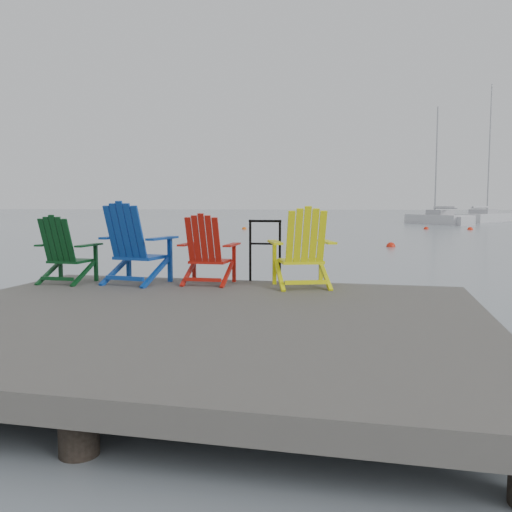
% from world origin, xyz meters
% --- Properties ---
extents(ground, '(400.00, 400.00, 0.00)m').
position_xyz_m(ground, '(0.00, 0.00, 0.00)').
color(ground, slate).
rests_on(ground, ground).
extents(dock, '(6.00, 5.00, 1.40)m').
position_xyz_m(dock, '(0.00, 0.00, 0.35)').
color(dock, '#2B2926').
rests_on(dock, ground).
extents(handrail, '(0.48, 0.04, 0.90)m').
position_xyz_m(handrail, '(0.25, 2.45, 1.04)').
color(handrail, black).
rests_on(handrail, dock).
extents(chair_green, '(0.77, 0.72, 0.94)m').
position_xyz_m(chair_green, '(-2.48, 1.63, 0.98)').
color(chair_green, '#093514').
rests_on(chair_green, dock).
extents(chair_blue, '(0.98, 0.92, 1.13)m').
position_xyz_m(chair_blue, '(-1.49, 1.80, 1.07)').
color(chair_blue, navy).
rests_on(chair_blue, dock).
extents(chair_red, '(0.78, 0.72, 0.97)m').
position_xyz_m(chair_red, '(-0.47, 1.97, 0.99)').
color(chair_red, '#A9160C').
rests_on(chair_red, dock).
extents(chair_yellow, '(1.01, 0.96, 1.06)m').
position_xyz_m(chair_yellow, '(0.87, 1.97, 1.03)').
color(chair_yellow, '#DFE20C').
rests_on(chair_yellow, dock).
extents(sailboat_near, '(5.20, 7.40, 10.32)m').
position_xyz_m(sailboat_near, '(6.78, 43.99, 0.36)').
color(sailboat_near, silver).
rests_on(sailboat_near, ground).
extents(sailboat_mid, '(7.08, 9.97, 13.55)m').
position_xyz_m(sailboat_mid, '(11.97, 51.52, 0.35)').
color(sailboat_mid, '#BCBDC1').
rests_on(sailboat_mid, ground).
extents(buoy_a, '(0.36, 0.36, 0.36)m').
position_xyz_m(buoy_a, '(2.33, 16.40, 0.00)').
color(buoy_a, red).
rests_on(buoy_a, ground).
extents(buoy_b, '(0.32, 0.32, 0.32)m').
position_xyz_m(buoy_b, '(-6.98, 30.12, 0.00)').
color(buoy_b, '#E8560D').
rests_on(buoy_b, ground).
extents(buoy_c, '(0.37, 0.37, 0.37)m').
position_xyz_m(buoy_c, '(7.74, 32.70, 0.00)').
color(buoy_c, red).
rests_on(buoy_c, ground).
extents(buoy_d, '(0.34, 0.34, 0.34)m').
position_xyz_m(buoy_d, '(4.97, 32.85, 0.00)').
color(buoy_d, red).
rests_on(buoy_d, ground).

